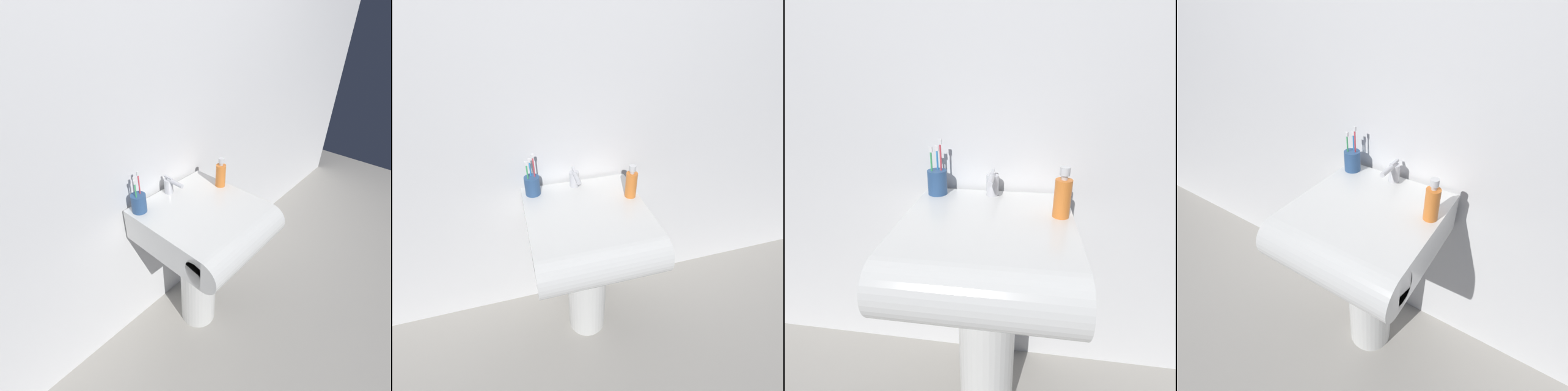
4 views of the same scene
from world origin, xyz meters
The scene contains 6 objects.
wall_back centered at (0.00, 0.30, 1.20)m, with size 5.00×0.05×2.40m, color white.
sink_pedestal centered at (0.00, 0.00, 0.35)m, with size 0.22×0.22×0.70m, color white.
sink_basin centered at (0.00, -0.07, 0.79)m, with size 0.56×0.60×0.18m.
faucet centered at (-0.01, 0.20, 0.93)m, with size 0.05×0.13×0.10m.
toothbrush_cup centered at (-0.22, 0.20, 0.93)m, with size 0.07×0.07×0.22m.
soap_bottle centered at (0.24, 0.05, 0.95)m, with size 0.06×0.06×0.17m.
Camera 3 is at (0.10, -0.89, 1.31)m, focal length 28.00 mm.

